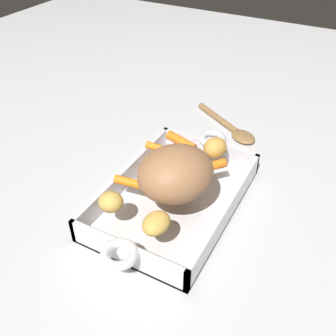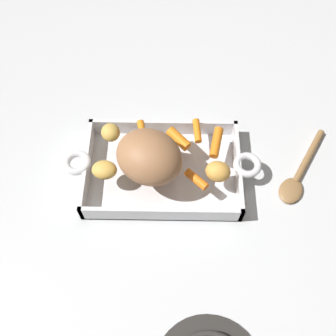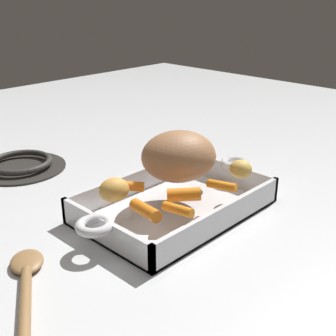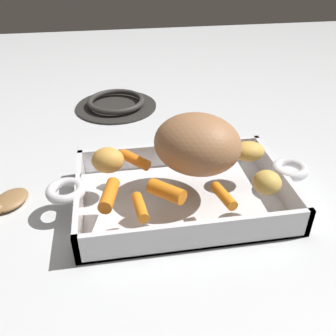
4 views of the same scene
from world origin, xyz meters
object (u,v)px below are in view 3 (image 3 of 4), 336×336
roasting_dish (175,204)px  pork_roast (179,156)px  baby_carrot_long (129,186)px  baby_carrot_southwest (222,186)px  serving_spoon (26,279)px  potato_golden_small (205,157)px  baby_carrot_southeast (145,210)px  potato_near_roast (114,190)px  baby_carrot_short (184,195)px  baby_carrot_northwest (178,209)px  potato_corner (241,169)px  stove_burner_rear (20,165)px

roasting_dish → pork_roast: 0.09m
pork_roast → baby_carrot_long: pork_roast is taller
baby_carrot_southwest → serving_spoon: size_ratio=0.28×
baby_carrot_southwest → potato_golden_small: size_ratio=1.04×
baby_carrot_southeast → potato_near_roast: 0.08m
baby_carrot_short → baby_carrot_northwest: size_ratio=1.02×
potato_near_roast → serving_spoon: potato_near_roast is taller
roasting_dish → potato_golden_small: bearing=14.0°
roasting_dish → baby_carrot_short: size_ratio=7.56×
baby_carrot_northwest → potato_corner: 0.18m
baby_carrot_short → baby_carrot_long: bearing=110.9°
baby_carrot_southwest → baby_carrot_southeast: (-0.16, 0.03, 0.00)m
pork_roast → potato_corner: pork_roast is taller
baby_carrot_southeast → baby_carrot_southwest: bearing=-9.2°
potato_corner → baby_carrot_short: bearing=176.1°
baby_carrot_northwest → serving_spoon: bearing=160.8°
baby_carrot_southeast → baby_carrot_northwest: baby_carrot_southeast is taller
baby_carrot_short → baby_carrot_long: size_ratio=1.03×
stove_burner_rear → baby_carrot_northwest: bearing=-88.2°
baby_carrot_short → potato_near_roast: bearing=133.8°
roasting_dish → baby_carrot_northwest: bearing=-134.8°
baby_carrot_southwest → serving_spoon: bearing=168.0°
potato_corner → potato_golden_small: (0.00, 0.09, -0.00)m
roasting_dish → potato_near_roast: (-0.11, 0.03, 0.06)m
baby_carrot_southeast → stove_burner_rear: bearing=86.7°
baby_carrot_short → baby_carrot_long: 0.10m
potato_near_roast → potato_corner: bearing=-22.5°
roasting_dish → baby_carrot_southeast: baby_carrot_southeast is taller
pork_roast → baby_carrot_southwest: size_ratio=2.52×
roasting_dish → potato_corner: 0.14m
serving_spoon → pork_roast: bearing=-57.0°
baby_carrot_short → stove_burner_rear: bearing=97.1°
roasting_dish → baby_carrot_short: bearing=-123.5°
potato_corner → stove_burner_rear: 0.49m
baby_carrot_short → potato_corner: bearing=-3.9°
roasting_dish → baby_carrot_southeast: bearing=-159.1°
potato_golden_small → potato_near_roast: (-0.23, 0.00, 0.00)m
baby_carrot_southeast → pork_roast: bearing=22.9°
potato_near_roast → baby_carrot_southeast: bearing=-90.8°
baby_carrot_long → potato_near_roast: 0.05m
potato_corner → potato_near_roast: bearing=157.5°
potato_corner → serving_spoon: potato_corner is taller
baby_carrot_northwest → potato_golden_small: 0.21m
roasting_dish → baby_carrot_southeast: (-0.11, -0.04, 0.05)m
pork_roast → baby_carrot_short: 0.09m
pork_roast → baby_carrot_northwest: size_ratio=2.51×
baby_carrot_short → stove_burner_rear: baby_carrot_short is taller
potato_near_roast → stove_burner_rear: (0.02, 0.36, -0.06)m
baby_carrot_short → potato_near_roast: size_ratio=1.08×
roasting_dish → stove_burner_rear: (-0.09, 0.39, -0.01)m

